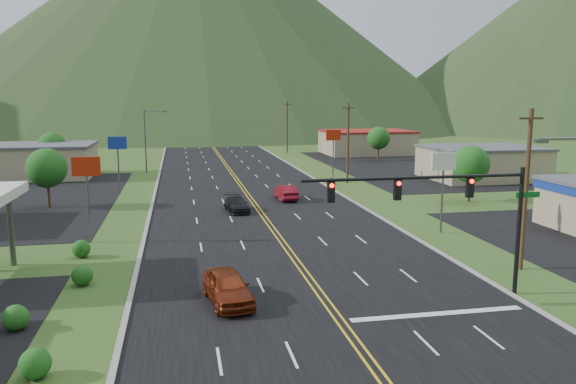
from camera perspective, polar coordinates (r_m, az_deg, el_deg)
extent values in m
cylinder|color=black|center=(32.74, 22.37, -3.74)|extent=(0.24, 0.24, 7.00)
cylinder|color=black|center=(29.31, 12.91, 1.43)|extent=(12.00, 0.18, 0.18)
cube|color=#0C591E|center=(32.59, 23.18, -0.26)|extent=(1.40, 0.06, 0.30)
cube|color=black|center=(30.73, 17.99, 0.44)|extent=(0.35, 0.28, 1.05)
sphere|color=#FF0C05|center=(30.53, 18.19, 1.03)|extent=(0.22, 0.22, 0.22)
cube|color=black|center=(29.01, 11.06, 0.21)|extent=(0.35, 0.28, 1.05)
sphere|color=#FF0C05|center=(28.79, 11.22, 0.84)|extent=(0.22, 0.22, 0.22)
cube|color=black|center=(27.89, 4.38, -0.01)|extent=(0.35, 0.28, 1.05)
sphere|color=#FF0C05|center=(27.66, 4.49, 0.65)|extent=(0.22, 0.22, 0.22)
cylinder|color=#59595E|center=(28.51, 26.71, 4.88)|extent=(2.88, 0.12, 0.12)
cube|color=#59595E|center=(27.66, 24.33, 4.73)|extent=(0.60, 0.25, 0.18)
cylinder|color=#59595E|center=(82.86, -14.30, 5.01)|extent=(0.20, 0.20, 9.00)
cylinder|color=#59595E|center=(82.59, -13.41, 8.02)|extent=(2.88, 0.12, 0.12)
cube|color=#59595E|center=(82.55, -12.40, 7.99)|extent=(0.60, 0.25, 0.18)
cylinder|color=#59595E|center=(39.83, -26.34, -3.22)|extent=(0.36, 0.36, 5.00)
cube|color=tan|center=(83.55, -25.33, 2.77)|extent=(18.00, 11.00, 4.20)
cube|color=#4C4C51|center=(83.35, -25.44, 4.31)|extent=(18.40, 11.40, 0.30)
cube|color=tan|center=(78.61, 19.09, 2.72)|extent=(14.00, 11.00, 4.00)
cube|color=#4C4C51|center=(78.41, 19.17, 4.28)|extent=(14.40, 11.40, 0.30)
cube|color=tan|center=(108.77, 7.98, 4.96)|extent=(16.00, 12.00, 4.20)
cube|color=maroon|center=(108.61, 8.01, 6.14)|extent=(16.40, 12.40, 0.30)
cylinder|color=#59595E|center=(43.78, -19.60, -1.70)|extent=(0.16, 0.16, 5.00)
cube|color=#AB1E09|center=(43.30, -19.83, 2.46)|extent=(2.00, 0.18, 1.40)
cylinder|color=#59595E|center=(65.35, -16.82, 2.00)|extent=(0.16, 0.16, 5.00)
cube|color=navy|center=(65.04, -16.95, 4.79)|extent=(2.00, 0.18, 1.40)
cylinder|color=#59595E|center=(46.05, 15.37, -0.95)|extent=(0.16, 0.16, 5.00)
cube|color=white|center=(45.60, 15.55, 3.01)|extent=(2.00, 0.18, 1.40)
cylinder|color=#59595E|center=(75.74, 4.60, 3.36)|extent=(0.16, 0.16, 5.00)
cube|color=#AB1E09|center=(75.47, 4.64, 5.77)|extent=(2.00, 0.18, 1.40)
cylinder|color=#382314|center=(59.58, -23.17, -0.03)|extent=(0.30, 0.30, 3.00)
sphere|color=#144915|center=(59.26, -23.32, 2.25)|extent=(3.84, 3.84, 3.84)
cylinder|color=#382314|center=(86.81, -22.75, 2.77)|extent=(0.30, 0.30, 3.00)
sphere|color=#144915|center=(86.59, -22.85, 4.35)|extent=(3.84, 3.84, 3.84)
cylinder|color=#382314|center=(60.84, 17.94, 0.46)|extent=(0.30, 0.30, 3.00)
sphere|color=#144915|center=(60.53, 18.05, 2.70)|extent=(3.84, 3.84, 3.84)
cylinder|color=#382314|center=(96.89, 9.15, 4.02)|extent=(0.30, 0.30, 3.00)
sphere|color=#144915|center=(96.69, 9.19, 5.44)|extent=(3.84, 3.84, 3.84)
cylinder|color=#382314|center=(37.38, 23.02, 0.14)|extent=(0.28, 0.28, 10.00)
cube|color=#382314|center=(36.97, 23.46, 6.88)|extent=(1.60, 0.12, 0.12)
cylinder|color=#382314|center=(70.88, 6.11, 4.94)|extent=(0.28, 0.28, 10.00)
cube|color=#382314|center=(70.66, 6.18, 8.50)|extent=(1.60, 0.12, 0.12)
cylinder|color=#382314|center=(109.65, -0.08, 6.60)|extent=(0.28, 0.28, 10.00)
cube|color=#382314|center=(109.52, -0.08, 8.90)|extent=(1.60, 0.12, 0.12)
cylinder|color=#382314|center=(149.08, -3.03, 7.37)|extent=(0.28, 0.28, 10.00)
cube|color=#382314|center=(148.98, -3.05, 9.06)|extent=(1.60, 0.12, 0.12)
cone|color=black|center=(234.80, -9.59, 17.21)|extent=(220.00, 220.00, 85.00)
imported|color=maroon|center=(29.81, -6.16, -9.64)|extent=(2.73, 5.22, 1.69)
imported|color=black|center=(53.07, -5.21, -1.30)|extent=(2.30, 4.76, 1.33)
imported|color=maroon|center=(59.00, -0.22, -0.06)|extent=(1.90, 4.81, 1.56)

